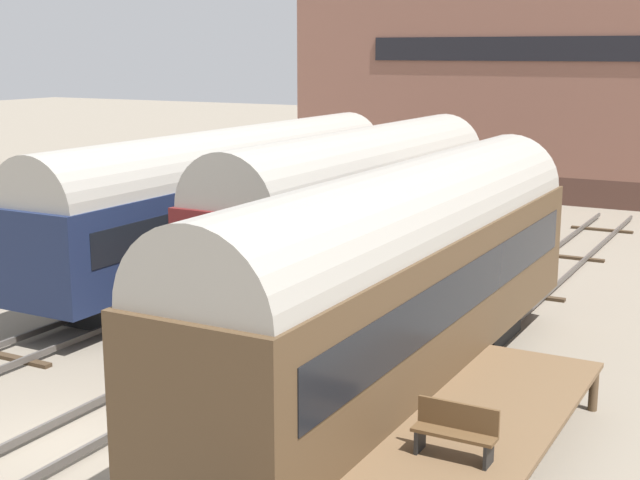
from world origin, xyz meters
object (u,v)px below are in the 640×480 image
at_px(train_car_navy, 231,193).
at_px(bench, 456,429).
at_px(train_car_brown, 404,269).

relative_size(train_car_navy, bench, 13.18).
distance_m(train_car_brown, bench, 5.27).
height_order(train_car_navy, bench, train_car_navy).
bearing_deg(train_car_brown, bench, -56.70).
xyz_separation_m(train_car_navy, train_car_brown, (9.72, -7.65, 0.13)).
distance_m(train_car_navy, bench, 17.29).
relative_size(train_car_brown, bench, 11.14).
bearing_deg(train_car_navy, train_car_brown, -38.21).
xyz_separation_m(train_car_brown, bench, (2.78, -4.23, -1.47)).
xyz_separation_m(train_car_navy, bench, (12.49, -11.88, -1.34)).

